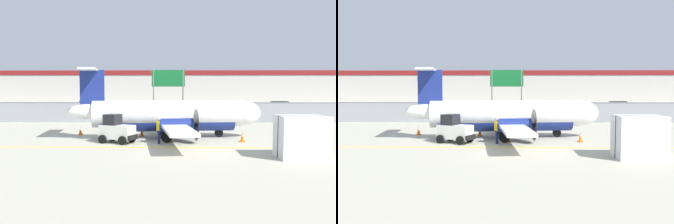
{
  "view_description": "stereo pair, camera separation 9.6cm",
  "coord_description": "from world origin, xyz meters",
  "views": [
    {
      "loc": [
        -0.48,
        -20.4,
        3.66
      ],
      "look_at": [
        -0.97,
        7.34,
        1.8
      ],
      "focal_mm": 40.0,
      "sensor_mm": 36.0,
      "label": 1
    },
    {
      "loc": [
        -0.38,
        -20.4,
        3.66
      ],
      "look_at": [
        -0.97,
        7.34,
        1.8
      ],
      "focal_mm": 40.0,
      "sensor_mm": 36.0,
      "label": 2
    }
  ],
  "objects": [
    {
      "name": "parked_car_1",
      "position": [
        -7.86,
        28.42,
        0.89
      ],
      "size": [
        4.37,
        2.37,
        1.58
      ],
      "rotation": [
        0.0,
        0.0,
        -0.11
      ],
      "color": "silver",
      "rests_on": "parking_lot_strip"
    },
    {
      "name": "ground_crew_worker",
      "position": [
        -1.49,
        3.55,
        0.95
      ],
      "size": [
        0.36,
        0.54,
        1.7
      ],
      "rotation": [
        0.0,
        0.0,
        0.05
      ],
      "color": "#191E4C",
      "rests_on": "ground"
    },
    {
      "name": "background_building",
      "position": [
        0.0,
        47.99,
        3.26
      ],
      "size": [
        91.0,
        8.1,
        6.5
      ],
      "color": "beige",
      "rests_on": "ground"
    },
    {
      "name": "parked_car_3",
      "position": [
        5.72,
        34.89,
        0.89
      ],
      "size": [
        4.23,
        2.06,
        1.58
      ],
      "rotation": [
        0.0,
        0.0,
        0.02
      ],
      "color": "red",
      "rests_on": "parking_lot_strip"
    },
    {
      "name": "highway_sign",
      "position": [
        -1.17,
        20.13,
        4.14
      ],
      "size": [
        3.6,
        0.14,
        5.5
      ],
      "color": "slate",
      "rests_on": "ground"
    },
    {
      "name": "cargo_container",
      "position": [
        6.05,
        -1.19,
        1.1
      ],
      "size": [
        2.44,
        2.01,
        2.2
      ],
      "rotation": [
        0.0,
        0.0,
        0.01
      ],
      "color": "silver",
      "rests_on": "ground"
    },
    {
      "name": "traffic_cone_far_left",
      "position": [
        -7.68,
        7.9,
        0.31
      ],
      "size": [
        0.36,
        0.36,
        0.64
      ],
      "color": "orange",
      "rests_on": "ground"
    },
    {
      "name": "traffic_cone_far_right",
      "position": [
        4.05,
        4.41,
        0.31
      ],
      "size": [
        0.36,
        0.36,
        0.64
      ],
      "color": "orange",
      "rests_on": "ground"
    },
    {
      "name": "baggage_tug",
      "position": [
        -4.28,
        3.85,
        0.86
      ],
      "size": [
        2.57,
        2.08,
        1.88
      ],
      "rotation": [
        0.0,
        0.0,
        -0.4
      ],
      "color": "silver",
      "rests_on": "ground"
    },
    {
      "name": "parked_car_0",
      "position": [
        -12.83,
        33.19,
        0.89
      ],
      "size": [
        4.25,
        2.11,
        1.58
      ],
      "rotation": [
        0.0,
        0.0,
        -0.03
      ],
      "color": "navy",
      "rests_on": "parking_lot_strip"
    },
    {
      "name": "commuter_airplane",
      "position": [
        -0.73,
        6.37,
        1.6
      ],
      "size": [
        13.99,
        16.08,
        4.92
      ],
      "rotation": [
        0.0,
        0.0,
        0.12
      ],
      "color": "white",
      "rests_on": "ground"
    },
    {
      "name": "traffic_cone_near_left",
      "position": [
        -0.79,
        4.5,
        0.31
      ],
      "size": [
        0.36,
        0.36,
        0.64
      ],
      "color": "orange",
      "rests_on": "ground"
    },
    {
      "name": "traffic_cone_near_right",
      "position": [
        -2.92,
        7.16,
        0.31
      ],
      "size": [
        0.36,
        0.36,
        0.64
      ],
      "color": "orange",
      "rests_on": "ground"
    },
    {
      "name": "parking_lot_strip",
      "position": [
        0.0,
        29.5,
        0.06
      ],
      "size": [
        98.0,
        17.0,
        0.12
      ],
      "color": "#38383A",
      "rests_on": "ground"
    },
    {
      "name": "parked_car_2",
      "position": [
        -0.53,
        28.16,
        0.89
      ],
      "size": [
        4.22,
        2.05,
        1.58
      ],
      "rotation": [
        0.0,
        0.0,
        -0.01
      ],
      "color": "silver",
      "rests_on": "parking_lot_strip"
    },
    {
      "name": "parked_car_4",
      "position": [
        13.94,
        31.74,
        0.89
      ],
      "size": [
        4.29,
        2.19,
        1.58
      ],
      "rotation": [
        0.0,
        0.0,
        3.08
      ],
      "color": "slate",
      "rests_on": "parking_lot_strip"
    },
    {
      "name": "perimeter_fence",
      "position": [
        0.0,
        18.0,
        1.12
      ],
      "size": [
        98.0,
        0.1,
        2.1
      ],
      "color": "gray",
      "rests_on": "ground"
    },
    {
      "name": "ground_plane",
      "position": [
        0.0,
        2.0,
        0.0
      ],
      "size": [
        140.0,
        140.0,
        0.01
      ],
      "color": "#B2AD99"
    }
  ]
}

